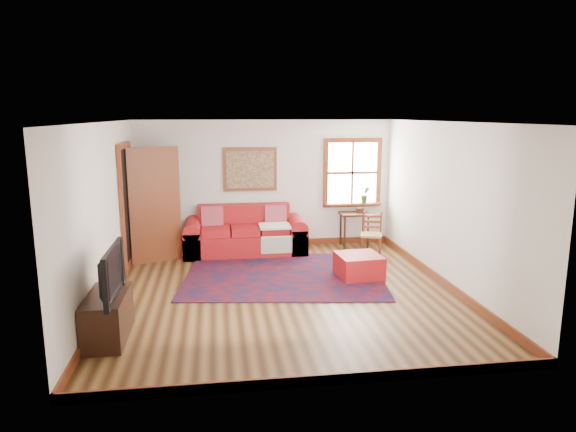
{
  "coord_description": "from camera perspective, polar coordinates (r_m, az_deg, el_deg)",
  "views": [
    {
      "loc": [
        -0.96,
        -7.24,
        2.61
      ],
      "look_at": [
        0.15,
        0.6,
        1.03
      ],
      "focal_mm": 32.0,
      "sensor_mm": 36.0,
      "label": 1
    }
  ],
  "objects": [
    {
      "name": "framed_artwork",
      "position": [
        10.03,
        -4.25,
        5.19
      ],
      "size": [
        1.05,
        0.07,
        0.85
      ],
      "color": "brown",
      "rests_on": "ground"
    },
    {
      "name": "red_leather_sofa",
      "position": [
        9.83,
        -4.77,
        -2.36
      ],
      "size": [
        2.28,
        0.94,
        0.89
      ],
      "color": "#A6151A",
      "rests_on": "ground"
    },
    {
      "name": "side_table",
      "position": [
        10.26,
        7.39,
        -0.32
      ],
      "size": [
        0.57,
        0.43,
        0.68
      ],
      "color": "black",
      "rests_on": "ground"
    },
    {
      "name": "red_ottoman",
      "position": [
        8.41,
        7.86,
        -5.54
      ],
      "size": [
        0.73,
        0.73,
        0.38
      ],
      "primitive_type": "cube",
      "rotation": [
        0.0,
        0.0,
        0.09
      ],
      "color": "#A6151A",
      "rests_on": "ground"
    },
    {
      "name": "window",
      "position": [
        10.39,
        7.33,
        4.03
      ],
      "size": [
        1.18,
        0.2,
        1.38
      ],
      "color": "white",
      "rests_on": "ground"
    },
    {
      "name": "ground",
      "position": [
        7.75,
        -0.48,
        -8.39
      ],
      "size": [
        5.5,
        5.5,
        0.0
      ],
      "primitive_type": "plane",
      "color": "#3A220F",
      "rests_on": "ground"
    },
    {
      "name": "television",
      "position": [
        6.21,
        -19.74,
        -5.97
      ],
      "size": [
        0.14,
        1.04,
        0.6
      ],
      "primitive_type": "imported",
      "rotation": [
        0.0,
        0.0,
        1.57
      ],
      "color": "black",
      "rests_on": "media_cabinet"
    },
    {
      "name": "candle_hurricane",
      "position": [
        6.72,
        -18.55,
        -6.5
      ],
      "size": [
        0.12,
        0.12,
        0.18
      ],
      "color": "silver",
      "rests_on": "media_cabinet"
    },
    {
      "name": "persian_rug",
      "position": [
        8.5,
        -0.5,
        -6.54
      ],
      "size": [
        3.47,
        2.93,
        0.02
      ],
      "primitive_type": "cube",
      "rotation": [
        0.0,
        0.0,
        -0.13
      ],
      "color": "#500B12",
      "rests_on": "ground"
    },
    {
      "name": "ladder_back_chair",
      "position": [
        9.67,
        9.28,
        -1.86
      ],
      "size": [
        0.48,
        0.47,
        0.81
      ],
      "color": "tan",
      "rests_on": "ground"
    },
    {
      "name": "room_envelope",
      "position": [
        7.38,
        -0.51,
        3.81
      ],
      "size": [
        5.04,
        5.54,
        2.52
      ],
      "color": "silver",
      "rests_on": "ground"
    },
    {
      "name": "doorway",
      "position": [
        9.23,
        -15.69,
        1.26
      ],
      "size": [
        0.89,
        1.08,
        2.14
      ],
      "color": "black",
      "rests_on": "ground"
    },
    {
      "name": "media_cabinet",
      "position": [
        6.5,
        -19.39,
        -10.5
      ],
      "size": [
        0.44,
        0.98,
        0.54
      ],
      "primitive_type": "cube",
      "color": "black",
      "rests_on": "ground"
    }
  ]
}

